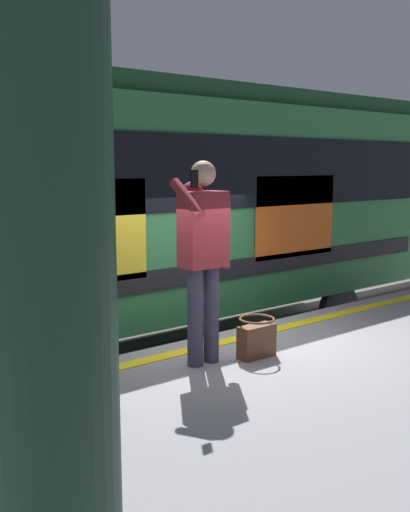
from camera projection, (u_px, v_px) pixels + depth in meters
The scene contains 9 objects.
ground_plane at pixel (210, 433), 6.28m from camera, with size 24.97×24.97×0.00m, color #4C4742.
platform at pixel (410, 479), 4.33m from camera, with size 15.52×4.79×1.11m, color gray.
safety_line at pixel (229, 341), 5.88m from camera, with size 15.21×0.16×0.01m, color yellow.
track_rail_near at pixel (133, 383), 7.52m from camera, with size 20.17×0.08×0.16m, color slate.
track_rail_far at pixel (83, 355), 8.64m from camera, with size 20.17×0.08×0.16m, color slate.
train_carriage at pixel (141, 199), 8.08m from camera, with size 9.06×2.89×3.74m.
passenger at pixel (203, 246), 5.07m from camera, with size 0.57×0.55×1.80m.
handbag at pixel (257, 339), 5.36m from camera, with size 0.37×0.33×0.37m.
station_column at pixel (33, 92), 1.35m from camera, with size 0.36×0.36×3.86m, color #1E3F2D.
Camera 1 is at (3.68, 4.63, 2.87)m, focal length 40.83 mm.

